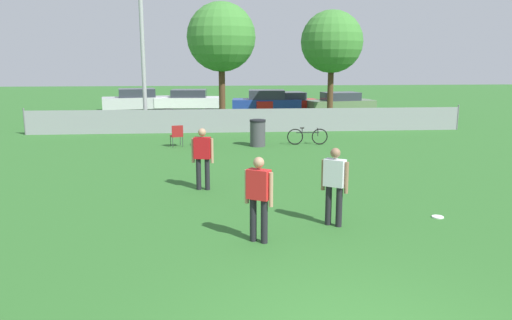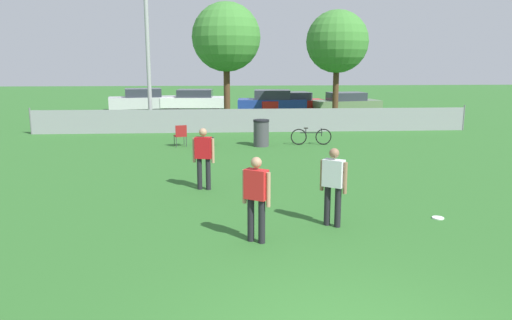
{
  "view_description": "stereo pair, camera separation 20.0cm",
  "coord_description": "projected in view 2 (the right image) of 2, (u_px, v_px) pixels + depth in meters",
  "views": [
    {
      "loc": [
        -1.66,
        -5.22,
        3.38
      ],
      "look_at": [
        -0.68,
        6.23,
        1.05
      ],
      "focal_mm": 35.0,
      "sensor_mm": 36.0,
      "label": 1
    },
    {
      "loc": [
        -1.46,
        -5.24,
        3.38
      ],
      "look_at": [
        -0.68,
        6.23,
        1.05
      ],
      "focal_mm": 35.0,
      "sensor_mm": 36.0,
      "label": 2
    }
  ],
  "objects": [
    {
      "name": "parked_car_olive",
      "position": [
        346.0,
        103.0,
        30.91
      ],
      "size": [
        4.38,
        2.41,
        1.36
      ],
      "rotation": [
        0.0,
        0.0,
        0.19
      ],
      "color": "black",
      "rests_on": "ground_plane"
    },
    {
      "name": "bicycle_sideline",
      "position": [
        311.0,
        136.0,
        19.97
      ],
      "size": [
        1.64,
        0.44,
        0.69
      ],
      "rotation": [
        0.0,
        0.0,
        -0.04
      ],
      "color": "black",
      "rests_on": "ground_plane"
    },
    {
      "name": "light_pole",
      "position": [
        147.0,
        35.0,
        23.67
      ],
      "size": [
        0.9,
        0.36,
        7.49
      ],
      "color": "#9E9EA3",
      "rests_on": "ground_plane"
    },
    {
      "name": "folding_chair_sideline",
      "position": [
        181.0,
        134.0,
        19.55
      ],
      "size": [
        0.56,
        0.56,
        0.85
      ],
      "rotation": [
        0.0,
        0.0,
        3.44
      ],
      "color": "#333338",
      "rests_on": "ground_plane"
    },
    {
      "name": "player_defender_red",
      "position": [
        256.0,
        193.0,
        9.21
      ],
      "size": [
        0.5,
        0.41,
        1.63
      ],
      "rotation": [
        0.0,
        0.0,
        -0.57
      ],
      "color": "black",
      "rests_on": "ground_plane"
    },
    {
      "name": "parked_car_silver",
      "position": [
        143.0,
        100.0,
        33.29
      ],
      "size": [
        4.72,
        2.62,
        1.46
      ],
      "rotation": [
        0.0,
        0.0,
        0.2
      ],
      "color": "black",
      "rests_on": "ground_plane"
    },
    {
      "name": "frisbee_disc",
      "position": [
        438.0,
        218.0,
        10.77
      ],
      "size": [
        0.26,
        0.26,
        0.03
      ],
      "color": "white",
      "rests_on": "ground_plane"
    },
    {
      "name": "gear_bag_sideline",
      "position": [
        206.0,
        141.0,
        19.96
      ],
      "size": [
        0.63,
        0.35,
        0.31
      ],
      "color": "black",
      "rests_on": "ground_plane"
    },
    {
      "name": "parked_car_red",
      "position": [
        292.0,
        103.0,
        31.37
      ],
      "size": [
        4.43,
        2.44,
        1.35
      ],
      "rotation": [
        0.0,
        0.0,
        0.16
      ],
      "color": "black",
      "rests_on": "ground_plane"
    },
    {
      "name": "player_receiver_white",
      "position": [
        333.0,
        182.0,
        10.11
      ],
      "size": [
        0.49,
        0.43,
        1.63
      ],
      "rotation": [
        0.0,
        0.0,
        -0.62
      ],
      "color": "black",
      "rests_on": "ground_plane"
    },
    {
      "name": "parked_car_white",
      "position": [
        195.0,
        100.0,
        33.57
      ],
      "size": [
        4.52,
        2.07,
        1.38
      ],
      "rotation": [
        0.0,
        0.0,
        -0.06
      ],
      "color": "black",
      "rests_on": "ground_plane"
    },
    {
      "name": "tree_near_pole",
      "position": [
        226.0,
        37.0,
        24.76
      ],
      "size": [
        3.42,
        3.42,
        6.17
      ],
      "color": "#4C331E",
      "rests_on": "ground_plane"
    },
    {
      "name": "player_thrower_red",
      "position": [
        203.0,
        154.0,
        12.99
      ],
      "size": [
        0.57,
        0.3,
        1.63
      ],
      "rotation": [
        0.0,
        0.0,
        -0.2
      ],
      "color": "black",
      "rests_on": "ground_plane"
    },
    {
      "name": "fence_backline",
      "position": [
        253.0,
        121.0,
        23.38
      ],
      "size": [
        20.42,
        0.07,
        1.21
      ],
      "color": "gray",
      "rests_on": "ground_plane"
    },
    {
      "name": "tree_far_right",
      "position": [
        337.0,
        42.0,
        26.82
      ],
      "size": [
        3.35,
        3.35,
        5.98
      ],
      "color": "#4C331E",
      "rests_on": "ground_plane"
    },
    {
      "name": "parked_car_blue",
      "position": [
        272.0,
        103.0,
        31.08
      ],
      "size": [
        4.34,
        2.01,
        1.5
      ],
      "rotation": [
        0.0,
        0.0,
        -0.08
      ],
      "color": "black",
      "rests_on": "ground_plane"
    },
    {
      "name": "trash_bin",
      "position": [
        261.0,
        133.0,
        19.61
      ],
      "size": [
        0.63,
        0.63,
        1.05
      ],
      "color": "#3F3F44",
      "rests_on": "ground_plane"
    }
  ]
}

